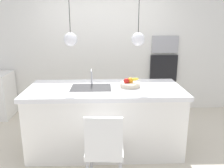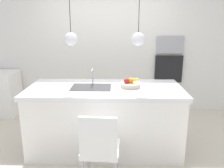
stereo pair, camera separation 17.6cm
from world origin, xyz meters
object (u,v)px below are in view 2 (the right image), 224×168
chair_near (100,147)px  oven (168,69)px  fruit_bowl (130,84)px  microwave (170,45)px

chair_near → oven: bearing=63.0°
oven → fruit_bowl: bearing=-119.6°
microwave → fruit_bowl: bearing=-119.6°
oven → chair_near: (-1.25, -2.45, -0.39)m
microwave → chair_near: size_ratio=0.59×
oven → microwave: bearing=0.0°
fruit_bowl → microwave: size_ratio=0.54×
fruit_bowl → microwave: microwave is taller
fruit_bowl → microwave: bearing=60.4°
microwave → oven: 0.50m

